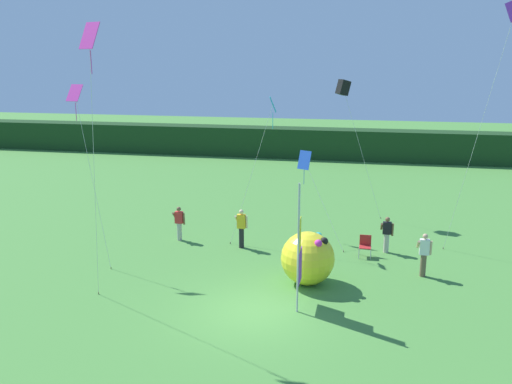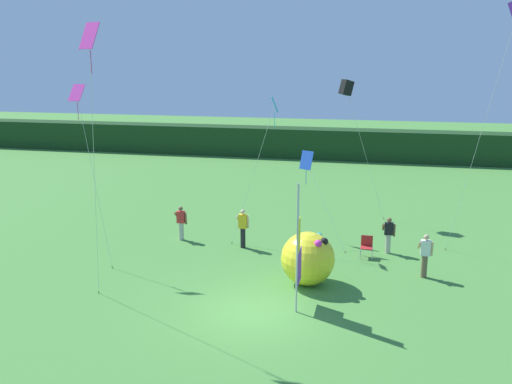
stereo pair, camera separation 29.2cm
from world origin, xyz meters
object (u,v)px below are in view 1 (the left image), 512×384
at_px(banner_flag, 299,249).
at_px(kite_cyan_diamond_0, 270,114).
at_px(person_near_banner, 387,234).
at_px(kite_magenta_diamond_3, 90,54).
at_px(person_mid_field, 424,254).
at_px(person_far_right, 241,227).
at_px(person_far_left, 179,223).
at_px(inflatable_balloon, 308,258).
at_px(kite_magenta_diamond_1, 77,104).
at_px(kite_black_box_4, 343,88).
at_px(kite_blue_diamond_5, 306,164).
at_px(folding_chair, 365,244).

bearing_deg(banner_flag, kite_cyan_diamond_0, 108.37).
xyz_separation_m(banner_flag, person_near_banner, (2.96, 6.12, -1.23)).
xyz_separation_m(banner_flag, kite_magenta_diamond_3, (-6.33, -1.07, 6.13)).
height_order(person_mid_field, kite_magenta_diamond_3, kite_magenta_diamond_3).
height_order(person_mid_field, person_far_right, person_far_right).
height_order(person_far_left, inflatable_balloon, inflatable_balloon).
distance_m(kite_magenta_diamond_1, kite_black_box_4, 13.31).
distance_m(person_far_left, inflatable_balloon, 7.33).
bearing_deg(person_far_right, person_mid_field, -13.19).
relative_size(person_far_right, kite_black_box_4, 0.24).
relative_size(person_mid_field, inflatable_balloon, 0.86).
relative_size(person_mid_field, person_far_left, 1.08).
xyz_separation_m(banner_flag, person_far_left, (-6.22, 5.85, -1.23)).
relative_size(person_mid_field, kite_blue_diamond_5, 0.42).
height_order(person_far_right, inflatable_balloon, inflatable_balloon).
bearing_deg(banner_flag, kite_magenta_diamond_1, 162.86).
bearing_deg(person_far_right, person_near_banner, 6.22).
relative_size(person_mid_field, kite_magenta_diamond_3, 0.19).
height_order(inflatable_balloon, kite_black_box_4, kite_black_box_4).
bearing_deg(kite_magenta_diamond_3, person_far_right, 64.52).
bearing_deg(person_far_right, kite_cyan_diamond_0, 49.92).
relative_size(folding_chair, kite_cyan_diamond_0, 0.14).
height_order(person_far_right, folding_chair, person_far_right).
height_order(person_near_banner, inflatable_balloon, inflatable_balloon).
distance_m(inflatable_balloon, kite_blue_diamond_5, 6.16).
xyz_separation_m(inflatable_balloon, kite_black_box_4, (0.55, 9.80, 5.63)).
bearing_deg(kite_cyan_diamond_0, kite_black_box_4, 61.67).
bearing_deg(person_far_right, kite_blue_diamond_5, 41.99).
height_order(person_far_right, kite_magenta_diamond_3, kite_magenta_diamond_3).
bearing_deg(kite_cyan_diamond_0, person_far_left, -168.68).
bearing_deg(kite_black_box_4, person_far_right, -120.79).
relative_size(person_near_banner, person_far_right, 0.91).
bearing_deg(kite_magenta_diamond_1, folding_chair, 13.22).
bearing_deg(person_mid_field, kite_blue_diamond_5, 141.48).
distance_m(person_far_right, kite_magenta_diamond_3, 10.25).
height_order(person_near_banner, kite_magenta_diamond_1, kite_magenta_diamond_1).
relative_size(inflatable_balloon, kite_magenta_diamond_3, 0.22).
bearing_deg(person_near_banner, kite_black_box_4, 112.19).
bearing_deg(kite_blue_diamond_5, person_mid_field, -38.52).
relative_size(banner_flag, person_mid_field, 2.55).
height_order(kite_magenta_diamond_3, kite_black_box_4, kite_magenta_diamond_3).
bearing_deg(kite_magenta_diamond_1, person_mid_field, 3.71).
distance_m(person_far_left, kite_cyan_diamond_0, 6.38).
relative_size(kite_magenta_diamond_3, kite_black_box_4, 1.29).
relative_size(banner_flag, kite_cyan_diamond_0, 0.67).
xyz_separation_m(person_mid_field, person_far_left, (-10.50, 2.16, -0.07)).
height_order(folding_chair, kite_black_box_4, kite_black_box_4).
distance_m(banner_flag, kite_cyan_diamond_0, 7.90).
bearing_deg(kite_blue_diamond_5, banner_flag, -84.48).
relative_size(kite_black_box_4, kite_blue_diamond_5, 1.77).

